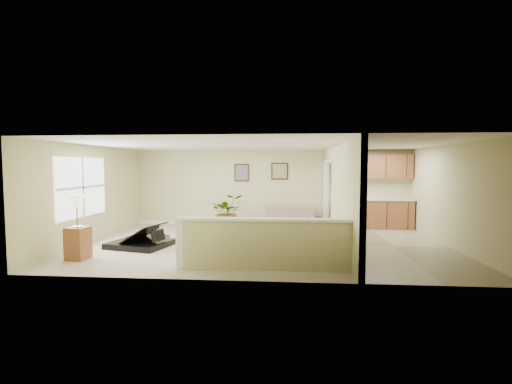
# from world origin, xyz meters

# --- Properties ---
(floor) EXTENTS (9.00, 9.00, 0.00)m
(floor) POSITION_xyz_m (0.00, 0.00, 0.00)
(floor) COLOR beige
(floor) RESTS_ON ground
(back_wall) EXTENTS (9.00, 0.04, 2.50)m
(back_wall) POSITION_xyz_m (0.00, 3.00, 1.25)
(back_wall) COLOR #CBC58A
(back_wall) RESTS_ON floor
(front_wall) EXTENTS (9.00, 0.04, 2.50)m
(front_wall) POSITION_xyz_m (0.00, -3.00, 1.25)
(front_wall) COLOR #CBC58A
(front_wall) RESTS_ON floor
(left_wall) EXTENTS (0.04, 6.00, 2.50)m
(left_wall) POSITION_xyz_m (-4.50, 0.00, 1.25)
(left_wall) COLOR #CBC58A
(left_wall) RESTS_ON floor
(right_wall) EXTENTS (0.04, 6.00, 2.50)m
(right_wall) POSITION_xyz_m (4.50, 0.00, 1.25)
(right_wall) COLOR #CBC58A
(right_wall) RESTS_ON floor
(ceiling) EXTENTS (9.00, 6.00, 0.04)m
(ceiling) POSITION_xyz_m (0.00, 0.00, 2.50)
(ceiling) COLOR white
(ceiling) RESTS_ON back_wall
(kitchen_vinyl) EXTENTS (2.70, 6.00, 0.01)m
(kitchen_vinyl) POSITION_xyz_m (3.15, 0.00, 0.00)
(kitchen_vinyl) COLOR #998967
(kitchen_vinyl) RESTS_ON floor
(interior_partition) EXTENTS (0.18, 5.99, 2.50)m
(interior_partition) POSITION_xyz_m (1.80, 0.25, 1.22)
(interior_partition) COLOR #CBC58A
(interior_partition) RESTS_ON floor
(pony_half_wall) EXTENTS (3.42, 0.22, 1.00)m
(pony_half_wall) POSITION_xyz_m (0.08, -2.30, 0.52)
(pony_half_wall) COLOR #CBC58A
(pony_half_wall) RESTS_ON floor
(left_window) EXTENTS (0.05, 2.15, 1.45)m
(left_window) POSITION_xyz_m (-4.49, -0.50, 1.45)
(left_window) COLOR white
(left_window) RESTS_ON left_wall
(wall_art_left) EXTENTS (0.48, 0.04, 0.58)m
(wall_art_left) POSITION_xyz_m (-0.95, 2.97, 1.75)
(wall_art_left) COLOR #322012
(wall_art_left) RESTS_ON back_wall
(wall_mirror) EXTENTS (0.55, 0.04, 0.55)m
(wall_mirror) POSITION_xyz_m (0.30, 2.97, 1.80)
(wall_mirror) COLOR #322012
(wall_mirror) RESTS_ON back_wall
(kitchen_cabinets) EXTENTS (2.36, 0.65, 2.33)m
(kitchen_cabinets) POSITION_xyz_m (3.19, 2.73, 0.87)
(kitchen_cabinets) COLOR #9A5732
(kitchen_cabinets) RESTS_ON floor
(piano) EXTENTS (1.77, 1.78, 1.26)m
(piano) POSITION_xyz_m (-3.06, -0.40, 0.53)
(piano) COLOR black
(piano) RESTS_ON floor
(piano_bench) EXTENTS (0.49, 0.73, 0.44)m
(piano_bench) POSITION_xyz_m (-1.13, -0.40, 0.22)
(piano_bench) COLOR black
(piano_bench) RESTS_ON floor
(loveseat) EXTENTS (1.60, 0.96, 0.89)m
(loveseat) POSITION_xyz_m (0.66, 2.44, 0.34)
(loveseat) COLOR #A08065
(loveseat) RESTS_ON floor
(accent_table) EXTENTS (0.45, 0.45, 0.66)m
(accent_table) POSITION_xyz_m (-1.35, 2.48, 0.42)
(accent_table) COLOR black
(accent_table) RESTS_ON floor
(palm_plant) EXTENTS (1.23, 1.16, 1.10)m
(palm_plant) POSITION_xyz_m (-1.30, 2.16, 0.54)
(palm_plant) COLOR black
(palm_plant) RESTS_ON floor
(small_plant) EXTENTS (0.28, 0.28, 0.48)m
(small_plant) POSITION_xyz_m (1.45, 1.97, 0.20)
(small_plant) COLOR black
(small_plant) RESTS_ON floor
(lamp_stand) EXTENTS (0.45, 0.45, 1.36)m
(lamp_stand) POSITION_xyz_m (-3.85, -1.81, 0.58)
(lamp_stand) COLOR #9A5732
(lamp_stand) RESTS_ON floor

